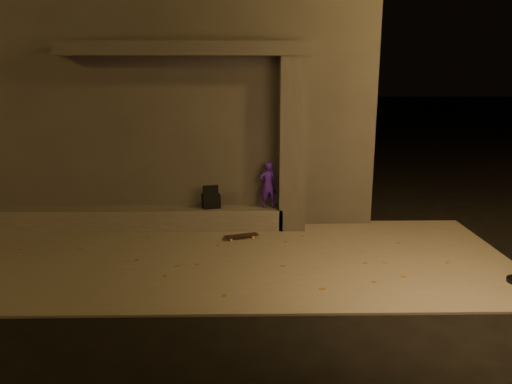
{
  "coord_description": "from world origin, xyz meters",
  "views": [
    {
      "loc": [
        0.75,
        -6.58,
        3.36
      ],
      "look_at": [
        0.91,
        2.0,
        1.26
      ],
      "focal_mm": 35.0,
      "sensor_mm": 36.0,
      "label": 1
    }
  ],
  "objects_px": {
    "skateboarder": "(268,185)",
    "backpack": "(211,200)",
    "skateboard": "(241,236)",
    "column": "(292,145)"
  },
  "relations": [
    {
      "from": "backpack",
      "to": "skateboard",
      "type": "distance_m",
      "value": 1.13
    },
    {
      "from": "column",
      "to": "backpack",
      "type": "height_order",
      "value": "column"
    },
    {
      "from": "skateboarder",
      "to": "skateboard",
      "type": "bearing_deg",
      "value": 37.95
    },
    {
      "from": "skateboarder",
      "to": "backpack",
      "type": "height_order",
      "value": "skateboarder"
    },
    {
      "from": "skateboarder",
      "to": "backpack",
      "type": "relative_size",
      "value": 1.94
    },
    {
      "from": "backpack",
      "to": "skateboarder",
      "type": "bearing_deg",
      "value": -15.48
    },
    {
      "from": "skateboarder",
      "to": "skateboard",
      "type": "height_order",
      "value": "skateboarder"
    },
    {
      "from": "column",
      "to": "skateboard",
      "type": "bearing_deg",
      "value": -145.46
    },
    {
      "from": "skateboarder",
      "to": "skateboard",
      "type": "distance_m",
      "value": 1.29
    },
    {
      "from": "column",
      "to": "backpack",
      "type": "bearing_deg",
      "value": 180.0
    }
  ]
}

